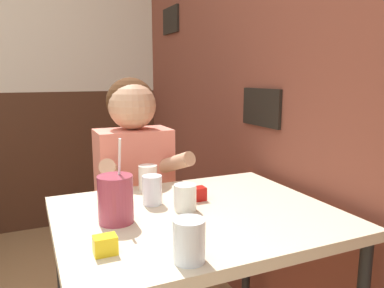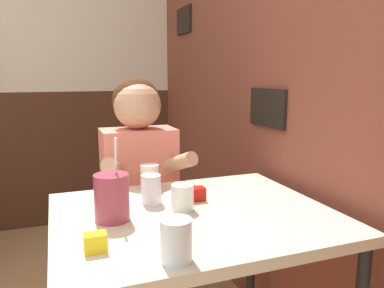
{
  "view_description": "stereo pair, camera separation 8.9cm",
  "coord_description": "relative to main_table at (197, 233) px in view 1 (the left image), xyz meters",
  "views": [
    {
      "loc": [
        0.46,
        -0.85,
        1.22
      ],
      "look_at": [
        1.02,
        0.41,
        0.97
      ],
      "focal_mm": 35.0,
      "sensor_mm": 36.0,
      "label": 1
    },
    {
      "loc": [
        0.54,
        -0.88,
        1.22
      ],
      "look_at": [
        1.02,
        0.41,
        0.97
      ],
      "focal_mm": 35.0,
      "sensor_mm": 36.0,
      "label": 2
    }
  ],
  "objects": [
    {
      "name": "cocktail_pitcher",
      "position": [
        -0.27,
        0.02,
        0.15
      ],
      "size": [
        0.11,
        0.11,
        0.27
      ],
      "color": "#99384C",
      "rests_on": "main_table"
    },
    {
      "name": "glass_far_side",
      "position": [
        -0.08,
        0.3,
        0.13
      ],
      "size": [
        0.08,
        0.08,
        0.1
      ],
      "color": "silver",
      "rests_on": "main_table"
    },
    {
      "name": "condiment_mustard",
      "position": [
        -0.35,
        -0.18,
        0.1
      ],
      "size": [
        0.06,
        0.04,
        0.05
      ],
      "color": "yellow",
      "rests_on": "main_table"
    },
    {
      "name": "brick_wall_right",
      "position": [
        0.55,
        0.89,
        0.66
      ],
      "size": [
        0.08,
        4.29,
        2.7
      ],
      "color": "brown",
      "rests_on": "ground_plane"
    },
    {
      "name": "person_seated",
      "position": [
        -0.07,
        0.56,
        -0.03
      ],
      "size": [
        0.42,
        0.41,
        1.22
      ],
      "color": "#EA7F6B",
      "rests_on": "ground_plane"
    },
    {
      "name": "main_table",
      "position": [
        0.0,
        0.0,
        0.0
      ],
      "size": [
        0.93,
        0.76,
        0.77
      ],
      "color": "beige",
      "rests_on": "ground_plane"
    },
    {
      "name": "condiment_ketchup",
      "position": [
        0.05,
        0.11,
        0.1
      ],
      "size": [
        0.06,
        0.04,
        0.05
      ],
      "color": "#B7140F",
      "rests_on": "main_table"
    },
    {
      "name": "glass_center",
      "position": [
        -0.03,
        0.03,
        0.12
      ],
      "size": [
        0.08,
        0.08,
        0.09
      ],
      "color": "silver",
      "rests_on": "main_table"
    },
    {
      "name": "glass_near_pitcher",
      "position": [
        -0.11,
        0.14,
        0.13
      ],
      "size": [
        0.07,
        0.07,
        0.11
      ],
      "color": "silver",
      "rests_on": "main_table"
    },
    {
      "name": "glass_by_brick",
      "position": [
        -0.16,
        -0.31,
        0.13
      ],
      "size": [
        0.08,
        0.08,
        0.11
      ],
      "color": "silver",
      "rests_on": "main_table"
    }
  ]
}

